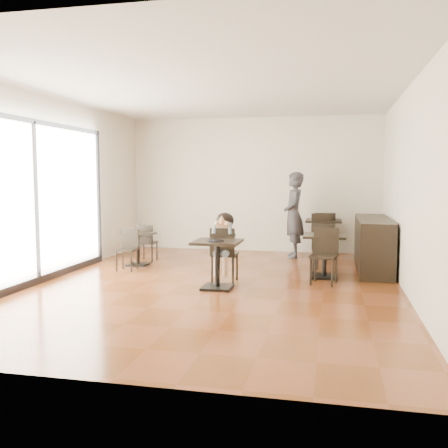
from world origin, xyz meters
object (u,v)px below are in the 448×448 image
(adult_patron, at_px, (294,215))
(cafe_table_mid, at_px, (324,256))
(child, at_px, (225,248))
(chair_left_a, at_px, (148,243))
(chair_back_b, at_px, (323,237))
(chair_back_a, at_px, (323,234))
(child_table, at_px, (217,265))
(cafe_table_back, at_px, (323,238))
(cafe_table_left, at_px, (138,249))
(child_chair, at_px, (225,255))
(chair_mid_b, at_px, (324,257))
(chair_left_b, at_px, (127,250))
(chair_mid_a, at_px, (325,248))

(adult_patron, distance_m, cafe_table_mid, 2.33)
(child, bearing_deg, chair_left_a, 140.24)
(cafe_table_mid, bearing_deg, chair_back_b, 91.95)
(child, height_order, chair_back_a, child)
(child_table, height_order, cafe_table_back, cafe_table_back)
(chair_back_a, bearing_deg, cafe_table_left, 18.70)
(child_chair, bearing_deg, cafe_table_mid, -156.76)
(child, relative_size, chair_back_a, 1.19)
(chair_back_a, bearing_deg, cafe_table_back, 79.86)
(child_chair, bearing_deg, cafe_table_back, -116.84)
(child_chair, bearing_deg, chair_back_a, -116.75)
(chair_mid_b, distance_m, chair_left_b, 3.74)
(cafe_table_left, distance_m, chair_left_a, 0.55)
(child_chair, height_order, chair_back_b, chair_back_b)
(cafe_table_mid, relative_size, chair_left_a, 0.98)
(cafe_table_left, distance_m, chair_left_b, 0.55)
(adult_patron, xyz_separation_m, chair_back_b, (0.65, -0.25, -0.45))
(cafe_table_back, xyz_separation_m, chair_mid_a, (0.06, -1.89, 0.05))
(cafe_table_mid, relative_size, cafe_table_left, 1.18)
(child_chair, bearing_deg, chair_mid_a, -142.75)
(child_chair, bearing_deg, child_table, 90.00)
(child_chair, relative_size, chair_left_a, 1.19)
(chair_back_a, height_order, chair_back_b, same)
(cafe_table_mid, relative_size, chair_left_b, 0.98)
(adult_patron, xyz_separation_m, chair_left_a, (-3.00, -1.15, -0.55))
(cafe_table_mid, relative_size, chair_back_a, 0.78)
(chair_left_a, bearing_deg, chair_mid_b, 157.21)
(cafe_table_left, bearing_deg, chair_back_b, 21.64)
(chair_left_a, relative_size, chair_left_b, 1.00)
(child_chair, xyz_separation_m, cafe_table_left, (-2.05, 1.16, -0.14))
(cafe_table_mid, height_order, chair_left_b, chair_left_b)
(adult_patron, bearing_deg, child_chair, -28.48)
(cafe_table_back, distance_m, chair_back_a, 0.08)
(child, bearing_deg, chair_back_a, 63.25)
(child, relative_size, adult_patron, 0.62)
(child, relative_size, cafe_table_left, 1.81)
(child_table, bearing_deg, cafe_table_back, 66.69)
(child_chair, xyz_separation_m, chair_left_b, (-2.05, 0.61, -0.08))
(chair_left_b, bearing_deg, cafe_table_left, 89.79)
(child_table, height_order, chair_left_a, chair_left_a)
(child, xyz_separation_m, cafe_table_back, (1.60, 3.16, -0.18))
(chair_mid_b, relative_size, chair_left_a, 1.18)
(cafe_table_back, height_order, chair_mid_b, chair_mid_b)
(child, height_order, cafe_table_left, child)
(child_table, relative_size, chair_left_a, 0.99)
(chair_mid_b, bearing_deg, child_chair, -164.38)
(child, distance_m, chair_mid_b, 1.67)
(chair_back_b, bearing_deg, chair_mid_a, -97.39)
(cafe_table_back, bearing_deg, adult_patron, -155.22)
(child_table, relative_size, cafe_table_mid, 1.01)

